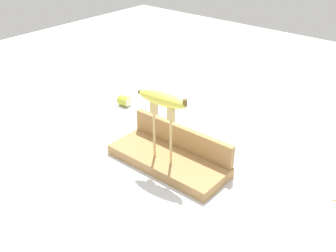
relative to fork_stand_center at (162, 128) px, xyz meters
name	(u,v)px	position (x,y,z in m)	size (l,w,h in m)	color
ground_plane	(168,165)	(0.00, 0.02, -0.13)	(3.00, 3.00, 0.00)	silver
wooden_board	(168,161)	(0.00, 0.02, -0.12)	(0.36, 0.14, 0.03)	#A87F4C
board_backstop	(182,137)	(0.00, 0.09, -0.07)	(0.35, 0.02, 0.07)	#A87F4C
fork_stand_center	(162,128)	(0.00, 0.00, 0.00)	(0.09, 0.01, 0.17)	tan
banana_raised_center	(162,99)	(0.00, 0.00, 0.09)	(0.16, 0.05, 0.04)	#DBD147
banana_chunk_near	(124,101)	(-0.37, 0.22, -0.12)	(0.04, 0.04, 0.04)	#B2C138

